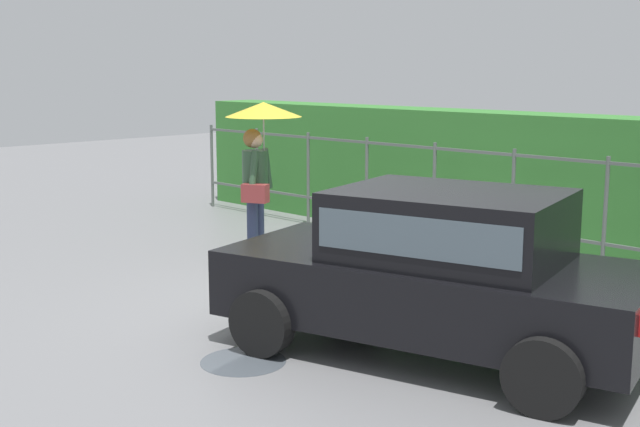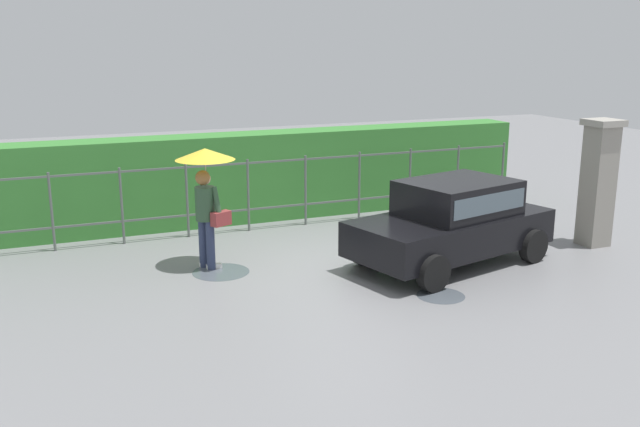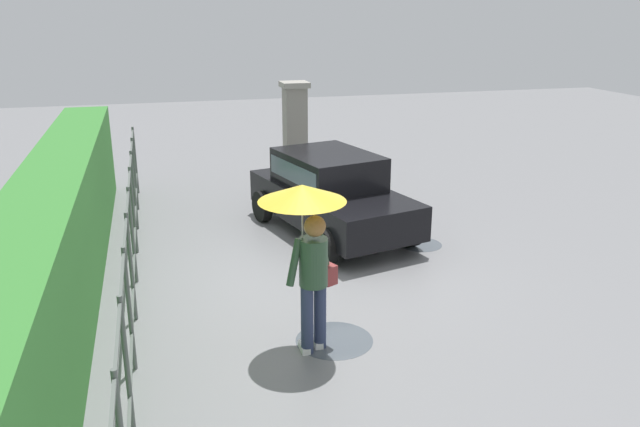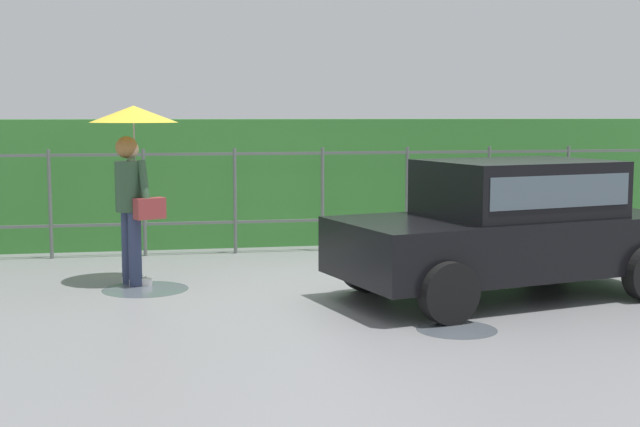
% 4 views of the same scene
% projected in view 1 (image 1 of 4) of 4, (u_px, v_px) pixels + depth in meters
% --- Properties ---
extents(ground_plane, '(40.00, 40.00, 0.00)m').
position_uv_depth(ground_plane, '(346.00, 304.00, 8.92)').
color(ground_plane, slate).
extents(car, '(3.99, 2.56, 1.48)m').
position_uv_depth(car, '(438.00, 266.00, 7.22)').
color(car, black).
rests_on(car, ground).
extents(pedestrian, '(1.01, 1.01, 2.07)m').
position_uv_depth(pedestrian, '(260.00, 142.00, 10.89)').
color(pedestrian, '#2D3856').
rests_on(pedestrian, ground).
extents(fence_section, '(11.42, 0.05, 1.50)m').
position_uv_depth(fence_section, '(472.00, 195.00, 11.06)').
color(fence_section, '#59605B').
rests_on(fence_section, ground).
extents(hedge_row, '(12.37, 0.90, 1.90)m').
position_uv_depth(hedge_row, '(510.00, 180.00, 11.69)').
color(hedge_row, '#387F33').
rests_on(hedge_row, ground).
extents(puddle_near, '(0.75, 0.75, 0.00)m').
position_uv_depth(puddle_near, '(243.00, 361.00, 7.16)').
color(puddle_near, '#4C545B').
rests_on(puddle_near, ground).
extents(puddle_far, '(0.97, 0.97, 0.00)m').
position_uv_depth(puddle_far, '(246.00, 262.00, 10.83)').
color(puddle_far, '#4C545B').
rests_on(puddle_far, ground).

